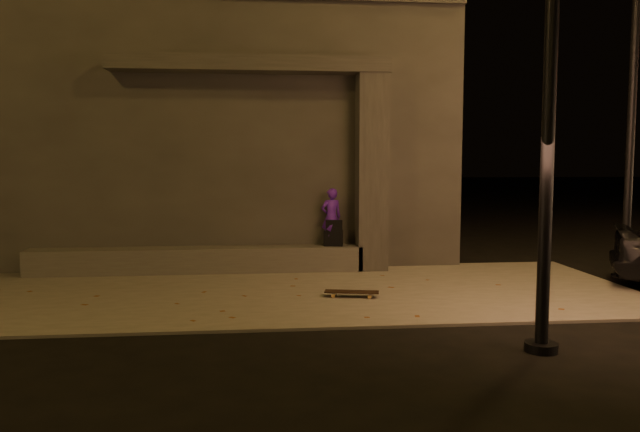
{
  "coord_description": "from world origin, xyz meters",
  "views": [
    {
      "loc": [
        -0.43,
        -7.64,
        2.1
      ],
      "look_at": [
        0.56,
        2.0,
        1.21
      ],
      "focal_mm": 35.0,
      "sensor_mm": 36.0,
      "label": 1
    }
  ],
  "objects": [
    {
      "name": "backpack",
      "position": [
        0.99,
        3.75,
        0.66
      ],
      "size": [
        0.38,
        0.29,
        0.49
      ],
      "rotation": [
        0.0,
        0.0,
        -0.19
      ],
      "color": "black",
      "rests_on": "ledge"
    },
    {
      "name": "skateboarder",
      "position": [
        0.95,
        3.75,
        1.02
      ],
      "size": [
        0.43,
        0.33,
        1.07
      ],
      "primitive_type": "imported",
      "rotation": [
        0.0,
        0.0,
        3.35
      ],
      "color": "#541CBC",
      "rests_on": "ledge"
    },
    {
      "name": "building",
      "position": [
        -1.0,
        6.49,
        2.61
      ],
      "size": [
        9.0,
        5.1,
        5.22
      ],
      "color": "#393734",
      "rests_on": "ground"
    },
    {
      "name": "ground",
      "position": [
        0.0,
        0.0,
        0.0
      ],
      "size": [
        120.0,
        120.0,
        0.0
      ],
      "primitive_type": "plane",
      "color": "black",
      "rests_on": "ground"
    },
    {
      "name": "sidewalk",
      "position": [
        0.0,
        2.0,
        0.02
      ],
      "size": [
        11.0,
        4.4,
        0.04
      ],
      "primitive_type": "cube",
      "color": "slate",
      "rests_on": "ground"
    },
    {
      "name": "column",
      "position": [
        1.7,
        3.75,
        1.84
      ],
      "size": [
        0.55,
        0.55,
        3.6
      ],
      "primitive_type": "cube",
      "color": "#393734",
      "rests_on": "sidewalk"
    },
    {
      "name": "street_lamp_2",
      "position": [
        6.15,
        2.8,
        4.48
      ],
      "size": [
        0.36,
        0.36,
        7.95
      ],
      "color": "black",
      "rests_on": "ground"
    },
    {
      "name": "canopy",
      "position": [
        -0.5,
        3.8,
        3.78
      ],
      "size": [
        5.0,
        0.7,
        0.28
      ],
      "primitive_type": "cube",
      "color": "#393734",
      "rests_on": "column"
    },
    {
      "name": "skateboard",
      "position": [
        0.98,
        1.43,
        0.11
      ],
      "size": [
        0.83,
        0.38,
        0.09
      ],
      "rotation": [
        0.0,
        0.0,
        -0.22
      ],
      "color": "black",
      "rests_on": "sidewalk"
    },
    {
      "name": "ledge",
      "position": [
        -1.5,
        3.75,
        0.27
      ],
      "size": [
        6.0,
        0.55,
        0.45
      ],
      "primitive_type": "cube",
      "color": "#54524C",
      "rests_on": "sidewalk"
    }
  ]
}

